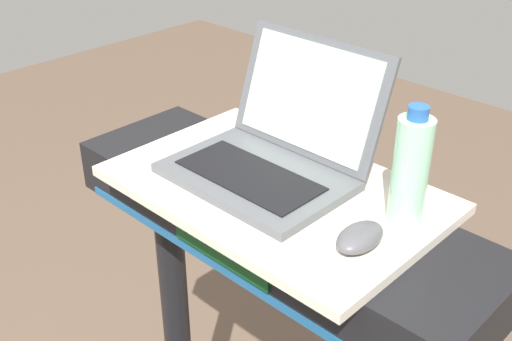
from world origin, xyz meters
TOP-DOWN VIEW (x-y plane):
  - desk_board at (0.00, 0.70)m, footprint 0.61×0.40m
  - laptop at (-0.03, 0.73)m, footprint 0.34×0.31m
  - computer_mouse at (0.23, 0.65)m, footprint 0.06×0.10m
  - water_bottle at (0.24, 0.76)m, footprint 0.06×0.06m

SIDE VIEW (x-z plane):
  - desk_board at x=0.00m, z-range 1.14..1.16m
  - computer_mouse at x=0.23m, z-range 1.16..1.19m
  - laptop at x=-0.03m, z-range 1.09..1.33m
  - water_bottle at x=0.24m, z-range 1.15..1.36m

